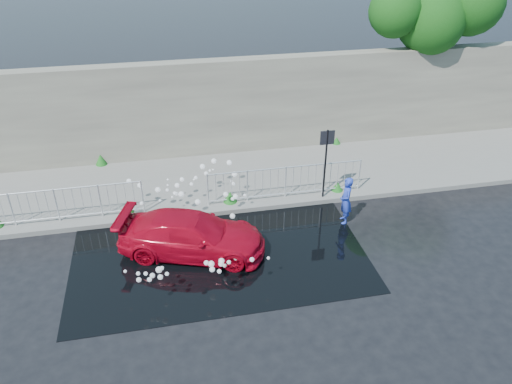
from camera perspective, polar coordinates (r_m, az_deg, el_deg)
ground at (r=13.24m, az=-5.83°, el=-9.80°), size 90.00×90.00×0.00m
pavement at (r=17.31m, az=-7.71°, el=1.01°), size 30.00×4.00×0.15m
curb at (r=15.60m, az=-7.09°, el=-2.53°), size 30.00×0.25×0.16m
retaining_wall at (r=18.53m, az=-8.68°, el=9.24°), size 30.00×0.60×3.50m
puddle at (r=14.04m, az=-4.25°, el=-6.95°), size 8.00×5.00×0.01m
sign_post at (r=15.63m, az=8.02°, el=4.41°), size 0.45×0.06×2.50m
tree at (r=20.73m, az=20.27°, el=18.65°), size 5.18×2.52×6.42m
railing_left at (r=15.89m, az=-21.85°, el=-1.28°), size 5.05×0.05×1.10m
railing_right at (r=15.97m, az=3.40°, el=1.28°), size 5.05×0.05×1.10m
weeds at (r=16.77m, az=-9.03°, el=0.82°), size 12.17×3.93×0.40m
water_spray at (r=14.65m, az=-7.39°, el=-2.01°), size 3.66×5.63×1.10m
red_car at (r=13.81m, az=-7.33°, el=-4.89°), size 4.32×2.80×1.16m
person at (r=15.12m, az=10.23°, el=-0.97°), size 0.44×0.60×1.50m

